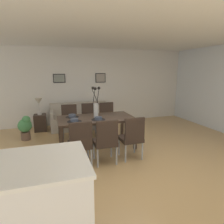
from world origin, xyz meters
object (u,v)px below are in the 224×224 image
at_px(bowl_near_right, 72,115).
at_px(framed_picture_left, 59,78).
at_px(dining_chair_far_left, 106,139).
at_px(dining_chair_far_right, 90,118).
at_px(dining_chair_mid_left, 132,136).
at_px(side_table, 40,123).
at_px(dining_table, 96,120).
at_px(potted_plant, 25,127).
at_px(bowl_far_left, 98,118).
at_px(table_lamp, 39,103).
at_px(sofa, 80,119).
at_px(dining_chair_near_left, 80,141).
at_px(dining_chair_mid_right, 107,117).
at_px(centerpiece_vase, 96,106).
at_px(framed_picture_center, 101,78).
at_px(bowl_near_left, 74,120).
at_px(dining_chair_near_right, 70,120).

distance_m(bowl_near_right, framed_picture_left, 2.21).
distance_m(dining_chair_far_left, dining_chair_far_right, 1.84).
xyz_separation_m(dining_chair_mid_left, side_table, (-1.93, 2.67, -0.25)).
height_order(dining_table, dining_chair_far_right, dining_chair_far_right).
bearing_deg(dining_table, potted_plant, 148.47).
xyz_separation_m(bowl_far_left, table_lamp, (-1.37, 2.01, 0.11)).
bearing_deg(potted_plant, bowl_far_left, -36.66).
height_order(sofa, table_lamp, table_lamp).
bearing_deg(sofa, potted_plant, -154.94).
height_order(bowl_near_right, potted_plant, bowl_near_right).
xyz_separation_m(dining_chair_near_left, bowl_far_left, (0.52, 0.66, 0.27)).
distance_m(dining_table, dining_chair_mid_right, 1.08).
height_order(dining_chair_mid_right, centerpiece_vase, centerpiece_vase).
bearing_deg(dining_chair_near_left, dining_chair_mid_right, 59.26).
distance_m(table_lamp, framed_picture_center, 2.24).
bearing_deg(framed_picture_left, bowl_near_right, -85.42).
bearing_deg(bowl_far_left, potted_plant, 143.34).
xyz_separation_m(dining_chair_near_left, dining_chair_far_right, (0.54, 1.80, 0.00)).
height_order(bowl_near_right, side_table, bowl_near_right).
bearing_deg(bowl_near_right, centerpiece_vase, -22.40).
height_order(dining_chair_near_left, bowl_near_right, dining_chair_near_left).
distance_m(dining_chair_mid_right, bowl_far_left, 1.30).
bearing_deg(side_table, dining_chair_far_right, -32.05).
bearing_deg(bowl_far_left, side_table, 124.30).
bearing_deg(dining_chair_near_left, dining_chair_mid_left, -0.20).
bearing_deg(potted_plant, sofa, 25.06).
bearing_deg(dining_chair_far_right, dining_chair_near_left, -106.56).
relative_size(dining_chair_far_left, potted_plant, 1.37).
height_order(dining_chair_mid_left, centerpiece_vase, centerpiece_vase).
distance_m(bowl_near_right, sofa, 1.70).
relative_size(bowl_near_left, table_lamp, 0.33).
distance_m(centerpiece_vase, potted_plant, 2.11).
height_order(dining_chair_far_right, sofa, dining_chair_far_right).
distance_m(dining_chair_mid_left, table_lamp, 3.32).
bearing_deg(potted_plant, dining_table, -31.53).
bearing_deg(dining_chair_mid_left, table_lamp, 125.81).
height_order(bowl_near_left, bowl_near_right, same).
bearing_deg(dining_chair_far_right, sofa, 99.16).
xyz_separation_m(dining_chair_mid_right, bowl_near_left, (-1.09, -1.14, 0.27)).
distance_m(dining_chair_near_left, dining_chair_far_right, 1.88).
bearing_deg(framed_picture_left, dining_chair_near_left, -86.65).
bearing_deg(dining_chair_far_right, bowl_far_left, -90.80).
relative_size(table_lamp, framed_picture_center, 1.42).
distance_m(dining_chair_mid_right, framed_picture_left, 2.14).
bearing_deg(centerpiece_vase, sofa, 94.04).
bearing_deg(potted_plant, table_lamp, 64.87).
bearing_deg(dining_chair_near_right, dining_chair_near_left, -88.96).
relative_size(dining_chair_near_left, dining_chair_far_right, 1.00).
relative_size(dining_chair_mid_right, bowl_near_right, 5.41).
relative_size(dining_chair_far_right, sofa, 0.49).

